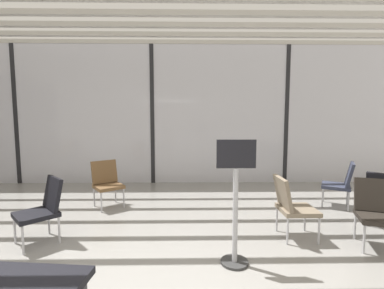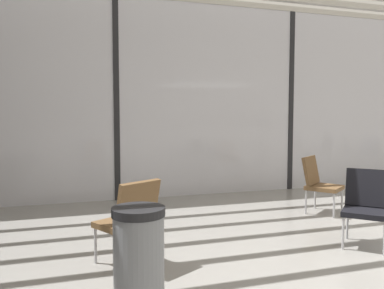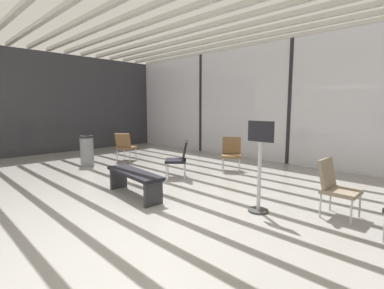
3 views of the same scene
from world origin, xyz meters
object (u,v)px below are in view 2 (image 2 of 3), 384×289
(parked_airplane, at_px, (155,104))
(lounge_chair_2, at_px, (366,203))
(lounge_chair_4, at_px, (130,217))
(lounge_chair_3, at_px, (319,181))
(trash_bin, at_px, (139,267))

(parked_airplane, xyz_separation_m, lounge_chair_2, (0.48, -9.17, -1.38))
(lounge_chair_4, bearing_deg, lounge_chair_3, 172.36)
(lounge_chair_3, bearing_deg, parked_airplane, 60.45)
(lounge_chair_4, xyz_separation_m, trash_bin, (-0.12, -1.16, -0.06))
(lounge_chair_3, bearing_deg, trash_bin, -179.24)
(trash_bin, bearing_deg, lounge_chair_3, 36.92)
(lounge_chair_2, xyz_separation_m, lounge_chair_4, (-2.71, 0.20, 0.00))
(parked_airplane, xyz_separation_m, lounge_chair_3, (0.89, -7.70, -1.38))
(lounge_chair_3, bearing_deg, lounge_chair_2, -141.65)
(lounge_chair_2, bearing_deg, lounge_chair_3, 120.06)
(trash_bin, bearing_deg, lounge_chair_2, 18.76)
(parked_airplane, bearing_deg, lounge_chair_4, -103.92)
(parked_airplane, xyz_separation_m, lounge_chair_4, (-2.22, -8.97, -1.38))
(lounge_chair_2, bearing_deg, lounge_chair_4, -138.73)
(parked_airplane, relative_size, lounge_chair_4, 12.72)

